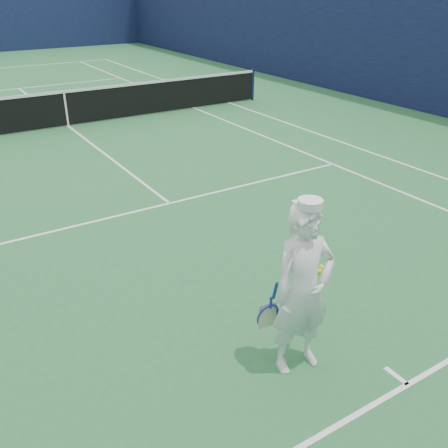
% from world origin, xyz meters
% --- Properties ---
extents(ground, '(80.00, 80.00, 0.00)m').
position_xyz_m(ground, '(0.00, 0.00, 0.00)').
color(ground, '#266536').
rests_on(ground, ground).
extents(court_markings, '(11.03, 23.83, 0.01)m').
position_xyz_m(court_markings, '(0.00, 0.00, 0.00)').
color(court_markings, white).
rests_on(court_markings, ground).
extents(windscreen_fence, '(20.12, 36.12, 4.00)m').
position_xyz_m(windscreen_fence, '(0.00, 0.00, 2.00)').
color(windscreen_fence, '#10173B').
rests_on(windscreen_fence, ground).
extents(tennis_net, '(12.88, 0.09, 1.07)m').
position_xyz_m(tennis_net, '(0.00, 0.00, 0.55)').
color(tennis_net, '#141E4C').
rests_on(tennis_net, ground).
extents(tennis_player, '(0.78, 0.56, 1.95)m').
position_xyz_m(tennis_player, '(-0.76, -11.01, 0.95)').
color(tennis_player, white).
rests_on(tennis_player, ground).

